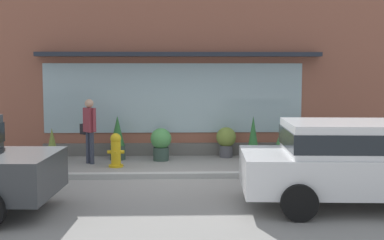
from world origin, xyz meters
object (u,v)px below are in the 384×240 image
Objects in this scene: potted_plant_window_left at (52,145)px; fire_hydrant at (116,150)px; potted_plant_by_entrance at (321,145)px; potted_plant_trailing_edge at (253,139)px; parked_car_white at (364,159)px; potted_plant_corner_tall at (118,139)px; potted_plant_low_front at (226,140)px; potted_plant_doorstep at (161,143)px; pedestrian_with_handbag at (89,126)px; potted_plant_near_hydrant at (283,142)px.

fire_hydrant is at bearing -26.30° from potted_plant_window_left.
potted_plant_window_left is 7.55m from potted_plant_by_entrance.
fire_hydrant is 3.82m from potted_plant_trailing_edge.
parked_car_white reaches higher than potted_plant_by_entrance.
potted_plant_by_entrance is at bearing 2.71° from potted_plant_corner_tall.
parked_car_white is 7.15m from potted_plant_corner_tall.
potted_plant_window_left reaches higher than potted_plant_by_entrance.
potted_plant_by_entrance is (2.73, -0.01, -0.17)m from potted_plant_low_front.
potted_plant_trailing_edge is at bearing 1.91° from potted_plant_doorstep.
pedestrian_with_handbag is 0.37× the size of parked_car_white.
pedestrian_with_handbag reaches higher than potted_plant_doorstep.
fire_hydrant is at bearing -155.02° from potted_plant_low_front.
fire_hydrant is at bearing -164.96° from potted_plant_trailing_edge.
parked_car_white is 4.93× the size of potted_plant_near_hydrant.
potted_plant_near_hydrant reaches higher than fire_hydrant.
potted_plant_near_hydrant is at bearing 2.80° from potted_plant_window_left.
potted_plant_window_left is (-1.83, 0.91, -0.00)m from fire_hydrant.
potted_plant_near_hydrant is (-1.12, -0.16, 0.12)m from potted_plant_by_entrance.
potted_plant_low_front is at bearing 150.95° from potted_plant_trailing_edge.
fire_hydrant is at bearing -86.01° from potted_plant_corner_tall.
potted_plant_corner_tall is (-3.05, -0.28, 0.09)m from potted_plant_low_front.
fire_hydrant is 0.71× the size of potted_plant_corner_tall.
fire_hydrant is 0.96× the size of potted_plant_window_left.
potted_plant_low_front reaches higher than potted_plant_by_entrance.
potted_plant_near_hydrant is at bearing -126.98° from pedestrian_with_handbag.
fire_hydrant reaches higher than potted_plant_low_front.
fire_hydrant is 1.08m from pedestrian_with_handbag.
parked_car_white is at bearing -76.16° from potted_plant_trailing_edge.
pedestrian_with_handbag is at bearing -168.53° from potted_plant_doorstep.
potted_plant_near_hydrant reaches higher than potted_plant_by_entrance.
potted_plant_corner_tall is (-5.78, -0.27, 0.25)m from potted_plant_by_entrance.
potted_plant_near_hydrant is at bearing -171.93° from potted_plant_by_entrance.
potted_plant_low_front is 3.07m from potted_plant_corner_tall.
potted_plant_by_entrance is (7.54, 0.47, -0.11)m from potted_plant_window_left.
potted_plant_low_front is 1.90m from potted_plant_doorstep.
potted_plant_window_left is at bearing -174.30° from potted_plant_low_front.
pedestrian_with_handbag is at bearing -172.56° from potted_plant_near_hydrant.
pedestrian_with_handbag is 1.82× the size of potted_plant_near_hydrant.
potted_plant_trailing_edge is 1.84× the size of potted_plant_by_entrance.
potted_plant_low_front is 0.91× the size of potted_plant_near_hydrant.
potted_plant_trailing_edge is (-1.23, 4.99, -0.29)m from parked_car_white.
parked_car_white is at bearing -172.98° from pedestrian_with_handbag.
potted_plant_low_front is 0.96× the size of potted_plant_doorstep.
potted_plant_corner_tall reaches higher than potted_plant_near_hydrant.
potted_plant_window_left is at bearing -179.12° from potted_plant_trailing_edge.
potted_plant_near_hydrant is at bearing 97.37° from parked_car_white.
potted_plant_low_front is (-1.94, 5.39, -0.38)m from parked_car_white.
potted_plant_trailing_edge reaches higher than potted_plant_window_left.
potted_plant_doorstep is at bearing -122.94° from pedestrian_with_handbag.
potted_plant_near_hydrant is (3.45, 0.31, -0.05)m from potted_plant_doorstep.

